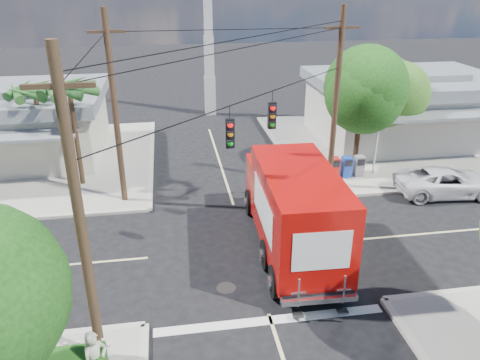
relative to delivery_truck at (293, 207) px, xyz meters
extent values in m
plane|color=black|center=(-1.75, 0.22, -1.88)|extent=(120.00, 120.00, 0.00)
cube|color=#9A958B|center=(9.25, 11.22, -1.81)|extent=(14.00, 14.00, 0.14)
cube|color=#B5B0A1|center=(2.25, 11.22, -1.81)|extent=(0.25, 14.00, 0.14)
cube|color=#B5B0A1|center=(9.25, 4.22, -1.81)|extent=(14.00, 0.25, 0.14)
cube|color=#9A958B|center=(-12.75, 11.22, -1.81)|extent=(14.00, 14.00, 0.14)
cube|color=#B5B0A1|center=(-5.75, 11.22, -1.81)|extent=(0.25, 14.00, 0.14)
cube|color=beige|center=(-1.75, 10.22, -1.88)|extent=(0.12, 12.00, 0.01)
cube|color=beige|center=(8.25, 0.22, -1.88)|extent=(12.00, 0.12, 0.01)
cube|color=silver|center=(-1.75, -4.08, -1.88)|extent=(7.50, 0.40, 0.01)
cube|color=beige|center=(10.75, 12.22, -0.04)|extent=(11.00, 8.00, 3.40)
cube|color=gray|center=(10.75, 12.22, 2.01)|extent=(11.80, 8.80, 0.70)
cube|color=gray|center=(10.75, 12.22, 2.51)|extent=(6.05, 4.40, 0.50)
cube|color=gray|center=(10.75, 7.32, 1.16)|extent=(9.90, 1.80, 0.15)
cylinder|color=silver|center=(6.35, 6.52, -0.29)|extent=(0.12, 0.12, 2.90)
cube|color=beige|center=(-13.75, 12.72, -0.14)|extent=(10.00, 8.00, 3.20)
cube|color=gray|center=(-13.75, 12.72, 1.81)|extent=(10.80, 8.80, 0.70)
cube|color=gray|center=(-13.75, 12.72, 2.31)|extent=(5.50, 4.40, 0.50)
cylinder|color=silver|center=(-9.75, 7.02, -0.39)|extent=(0.12, 0.12, 2.70)
cube|color=silver|center=(-1.25, 20.22, -0.38)|extent=(0.80, 0.80, 3.00)
cube|color=silver|center=(-1.25, 20.22, 2.62)|extent=(0.70, 0.70, 3.00)
cube|color=silver|center=(-1.25, 20.22, 5.62)|extent=(0.60, 0.60, 3.00)
cylinder|color=#422D1C|center=(5.45, 7.02, 0.31)|extent=(0.28, 0.28, 4.10)
sphere|color=#14430E|center=(5.45, 7.02, 2.87)|extent=(4.10, 4.10, 4.10)
sphere|color=#14430E|center=(5.05, 7.22, 3.12)|extent=(3.33, 3.33, 3.33)
sphere|color=#14430E|center=(5.80, 6.72, 2.74)|extent=(3.58, 3.58, 3.58)
cylinder|color=#422D1C|center=(8.05, 9.22, 0.05)|extent=(0.28, 0.28, 3.58)
sphere|color=#2F6220|center=(8.05, 9.22, 2.29)|extent=(3.58, 3.58, 3.58)
sphere|color=#2F6220|center=(7.65, 9.42, 2.52)|extent=(2.91, 2.91, 2.91)
sphere|color=#2F6220|center=(8.40, 8.92, 2.18)|extent=(3.14, 3.14, 3.14)
cylinder|color=#422D1C|center=(-9.25, 7.72, 0.76)|extent=(0.24, 0.24, 5.00)
cone|color=#285B23|center=(-8.35, 7.72, 3.36)|extent=(0.50, 2.06, 0.98)
cone|color=#285B23|center=(-8.69, 8.43, 3.36)|extent=(1.92, 1.68, 0.98)
cone|color=#285B23|center=(-9.45, 8.60, 3.36)|extent=(2.12, 0.95, 0.98)
cone|color=#285B23|center=(-10.06, 8.11, 3.36)|extent=(1.34, 2.07, 0.98)
cone|color=#285B23|center=(-10.06, 7.33, 3.36)|extent=(1.34, 2.07, 0.98)
cone|color=#285B23|center=(-9.45, 6.85, 3.36)|extent=(2.12, 0.95, 0.98)
cone|color=#285B23|center=(-8.69, 7.02, 3.36)|extent=(1.92, 1.68, 0.98)
cylinder|color=#422D1C|center=(-11.25, 9.22, 0.56)|extent=(0.24, 0.24, 4.60)
cone|color=#285B23|center=(-10.35, 9.22, 2.96)|extent=(0.50, 2.06, 0.98)
cone|color=#285B23|center=(-10.69, 9.93, 2.96)|extent=(1.92, 1.68, 0.98)
cone|color=#285B23|center=(-11.45, 10.10, 2.96)|extent=(2.12, 0.95, 0.98)
cone|color=#285B23|center=(-12.06, 9.61, 2.96)|extent=(1.34, 2.07, 0.98)
cone|color=#285B23|center=(-12.06, 8.83, 2.96)|extent=(1.34, 2.07, 0.98)
cone|color=#285B23|center=(-11.45, 8.35, 2.96)|extent=(2.12, 0.95, 0.98)
cone|color=#285B23|center=(-10.69, 8.52, 2.96)|extent=(1.92, 1.68, 0.98)
cylinder|color=#473321|center=(-6.95, -4.98, 2.62)|extent=(0.28, 0.28, 9.00)
cube|color=#473321|center=(-6.95, -4.98, 6.12)|extent=(1.60, 0.12, 0.12)
cylinder|color=#473321|center=(3.45, 5.42, 2.62)|extent=(0.28, 0.28, 9.00)
cube|color=#473321|center=(3.45, 5.42, 6.12)|extent=(1.60, 0.12, 0.12)
cylinder|color=#473321|center=(-6.95, 5.42, 2.62)|extent=(0.28, 0.28, 9.00)
cube|color=#473321|center=(-6.95, 5.42, 6.12)|extent=(1.60, 0.12, 0.12)
cylinder|color=black|center=(-1.75, 0.22, 4.32)|extent=(10.43, 10.43, 0.04)
cube|color=black|center=(-2.55, -0.58, 3.37)|extent=(0.30, 0.24, 1.05)
sphere|color=red|center=(-2.55, -0.72, 3.70)|extent=(0.20, 0.20, 0.20)
cube|color=black|center=(-0.65, 1.32, 3.37)|extent=(0.30, 0.24, 1.05)
sphere|color=red|center=(-0.65, 1.18, 3.70)|extent=(0.20, 0.20, 0.20)
cube|color=silver|center=(-6.75, -5.38, -1.24)|extent=(0.09, 0.06, 1.00)
cube|color=#B21D14|center=(4.05, 6.42, -1.19)|extent=(0.50, 0.50, 1.10)
cube|color=#1B3BA7|center=(4.75, 6.42, -1.19)|extent=(0.50, 0.50, 1.10)
cube|color=slate|center=(5.45, 6.42, -1.19)|extent=(0.50, 0.50, 1.10)
cube|color=black|center=(0.01, 0.17, -1.30)|extent=(2.71, 8.33, 0.26)
cube|color=#B70B08|center=(0.11, 3.39, -0.45)|extent=(2.60, 1.88, 2.33)
cube|color=black|center=(0.14, 4.13, -0.03)|extent=(2.23, 0.34, 1.00)
cube|color=silver|center=(0.14, 4.34, -1.19)|extent=(2.44, 0.21, 0.37)
cube|color=#B70B08|center=(-0.03, -0.78, 0.29)|extent=(2.85, 6.22, 3.07)
cube|color=white|center=(1.32, -0.83, 0.45)|extent=(0.15, 3.81, 1.38)
cube|color=white|center=(-1.37, -0.74, 0.45)|extent=(0.15, 3.81, 1.38)
cube|color=white|center=(-0.13, -3.87, 0.45)|extent=(1.90, 0.08, 1.38)
cube|color=silver|center=(-0.13, -4.01, -1.30)|extent=(2.55, 0.35, 0.19)
cube|color=silver|center=(-0.88, -4.12, -0.88)|extent=(0.48, 0.08, 1.06)
cube|color=silver|center=(0.60, -4.17, -0.88)|extent=(0.48, 0.08, 1.06)
cylinder|color=black|center=(-1.11, 3.27, -1.30)|extent=(0.38, 1.17, 1.16)
cylinder|color=black|center=(1.32, 3.19, -1.30)|extent=(0.38, 1.17, 1.16)
cylinder|color=black|center=(-1.31, -2.86, -1.30)|extent=(0.38, 1.17, 1.16)
cylinder|color=black|center=(1.12, -2.94, -1.30)|extent=(0.38, 1.17, 1.16)
imported|color=silver|center=(8.98, 3.72, -1.18)|extent=(5.20, 2.72, 1.40)
camera|label=1|loc=(-4.61, -15.72, 8.40)|focal=35.00mm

